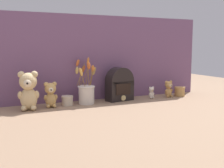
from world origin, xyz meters
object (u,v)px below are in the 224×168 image
(flower_vase, at_px, (86,91))
(teddy_bear_medium, at_px, (51,94))
(teddy_bear_large, at_px, (28,90))
(vintage_radio, at_px, (120,85))
(teddy_bear_tiny, at_px, (151,92))
(decorative_tin_short, at_px, (67,100))
(teddy_bear_small, at_px, (169,89))
(decorative_tin_tall, at_px, (180,91))

(flower_vase, bearing_deg, teddy_bear_medium, -176.93)
(teddy_bear_large, height_order, vintage_radio, same)
(teddy_bear_tiny, distance_m, decorative_tin_short, 0.68)
(teddy_bear_small, relative_size, vintage_radio, 0.54)
(teddy_bear_medium, distance_m, teddy_bear_small, 0.95)
(flower_vase, xyz_separation_m, vintage_radio, (0.27, 0.01, 0.02))
(vintage_radio, distance_m, decorative_tin_short, 0.42)
(vintage_radio, height_order, decorative_tin_short, vintage_radio)
(teddy_bear_tiny, xyz_separation_m, decorative_tin_tall, (0.27, -0.01, -0.01))
(vintage_radio, bearing_deg, flower_vase, -177.92)
(teddy_bear_large, distance_m, vintage_radio, 0.67)
(decorative_tin_tall, bearing_deg, teddy_bear_medium, 179.55)
(vintage_radio, relative_size, decorative_tin_tall, 2.85)
(teddy_bear_large, xyz_separation_m, decorative_tin_short, (0.26, 0.04, -0.10))
(teddy_bear_large, xyz_separation_m, teddy_bear_small, (1.10, 0.02, -0.06))
(teddy_bear_large, relative_size, teddy_bear_medium, 1.46)
(teddy_bear_medium, height_order, decorative_tin_tall, teddy_bear_medium)
(teddy_bear_tiny, xyz_separation_m, flower_vase, (-0.54, 0.01, 0.04))
(teddy_bear_small, distance_m, teddy_bear_tiny, 0.16)
(teddy_bear_medium, height_order, vintage_radio, vintage_radio)
(decorative_tin_tall, relative_size, decorative_tin_short, 1.10)
(teddy_bear_tiny, bearing_deg, flower_vase, 178.57)
(teddy_bear_large, relative_size, flower_vase, 0.76)
(decorative_tin_tall, bearing_deg, flower_vase, 178.42)
(teddy_bear_small, relative_size, flower_vase, 0.41)
(teddy_bear_large, height_order, teddy_bear_small, teddy_bear_large)
(teddy_bear_medium, distance_m, flower_vase, 0.26)
(teddy_bear_tiny, height_order, vintage_radio, vintage_radio)
(teddy_bear_medium, bearing_deg, teddy_bear_large, -170.05)
(teddy_bear_medium, relative_size, vintage_radio, 0.68)
(vintage_radio, distance_m, decorative_tin_tall, 0.54)
(teddy_bear_large, xyz_separation_m, teddy_bear_medium, (0.15, 0.03, -0.04))
(teddy_bear_small, xyz_separation_m, teddy_bear_tiny, (-0.16, 0.01, -0.02))
(vintage_radio, bearing_deg, teddy_bear_medium, -177.43)
(flower_vase, bearing_deg, vintage_radio, 2.08)
(teddy_bear_tiny, bearing_deg, teddy_bear_large, -178.41)
(teddy_bear_large, bearing_deg, vintage_radio, 4.19)
(decorative_tin_tall, xyz_separation_m, decorative_tin_short, (-0.94, 0.02, -0.01))
(teddy_bear_small, distance_m, decorative_tin_tall, 0.12)
(teddy_bear_medium, xyz_separation_m, decorative_tin_tall, (1.06, -0.01, -0.05))
(teddy_bear_large, xyz_separation_m, flower_vase, (0.40, 0.04, -0.04))
(teddy_bear_small, distance_m, vintage_radio, 0.43)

